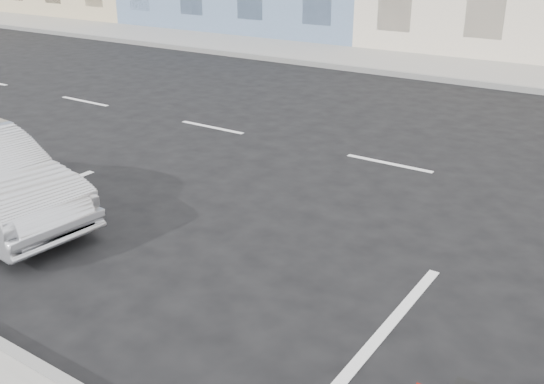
{
  "coord_description": "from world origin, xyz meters",
  "views": [
    {
      "loc": [
        1.9,
        -9.44,
        3.59
      ],
      "look_at": [
        -1.89,
        -3.84,
        0.8
      ],
      "focal_mm": 40.0,
      "sensor_mm": 36.0,
      "label": 1
    }
  ],
  "objects": [
    {
      "name": "ground",
      "position": [
        0.0,
        0.0,
        0.0
      ],
      "size": [
        120.0,
        120.0,
        0.0
      ],
      "primitive_type": "plane",
      "color": "black",
      "rests_on": "ground"
    },
    {
      "name": "sidewalk_far",
      "position": [
        -5.0,
        8.7,
        0.07
      ],
      "size": [
        80.0,
        3.4,
        0.15
      ],
      "primitive_type": "cube",
      "color": "gray",
      "rests_on": "ground"
    },
    {
      "name": "curb_far",
      "position": [
        -5.0,
        7.0,
        0.08
      ],
      "size": [
        80.0,
        0.12,
        0.16
      ],
      "primitive_type": "cube",
      "color": "gray",
      "rests_on": "ground"
    }
  ]
}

